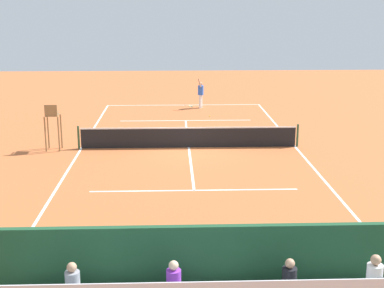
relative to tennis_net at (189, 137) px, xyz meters
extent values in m
plane|color=#BC6033|center=(0.00, 0.00, -0.50)|extent=(60.00, 60.00, 0.00)
cube|color=white|center=(0.00, -11.00, -0.50)|extent=(10.00, 0.10, 0.01)
cube|color=white|center=(0.00, 11.00, -0.50)|extent=(10.00, 0.10, 0.01)
cube|color=white|center=(-5.00, 0.00, -0.50)|extent=(0.10, 22.00, 0.01)
cube|color=white|center=(5.00, 0.00, -0.50)|extent=(0.10, 22.00, 0.01)
cube|color=white|center=(0.00, -6.05, -0.50)|extent=(7.50, 0.10, 0.01)
cube|color=white|center=(0.00, 6.05, -0.50)|extent=(7.50, 0.10, 0.01)
cube|color=white|center=(0.00, 0.00, -0.50)|extent=(0.10, 12.10, 0.01)
cube|color=white|center=(0.00, -11.00, -0.50)|extent=(0.10, 0.30, 0.01)
cube|color=black|center=(0.00, 0.00, -0.05)|extent=(10.00, 0.02, 0.91)
cube|color=white|center=(0.00, 0.00, 0.44)|extent=(10.00, 0.04, 0.06)
cylinder|color=#2D5133|center=(-5.10, 0.00, 0.03)|extent=(0.10, 0.10, 1.07)
cylinder|color=#2D5133|center=(5.10, 0.00, 0.03)|extent=(0.10, 0.10, 1.07)
cube|color=#1E4C2D|center=(0.00, 14.00, 0.50)|extent=(18.00, 0.16, 2.00)
cylinder|color=#9399A3|center=(2.78, 14.75, 0.65)|extent=(0.30, 0.30, 0.45)
sphere|color=tan|center=(2.78, 14.75, 0.98)|extent=(0.20, 0.20, 0.20)
cube|color=#2D2D33|center=(-1.57, 14.63, 0.37)|extent=(0.32, 0.40, 0.12)
cylinder|color=black|center=(-1.57, 14.75, 0.65)|extent=(0.30, 0.30, 0.45)
sphere|color=tan|center=(-1.57, 14.75, 0.98)|extent=(0.20, 0.20, 0.20)
cube|color=#2D2D33|center=(-2.99, 15.43, 0.82)|extent=(0.32, 0.40, 0.12)
cylinder|color=white|center=(-2.99, 15.55, 1.10)|extent=(0.30, 0.30, 0.45)
sphere|color=tan|center=(-2.99, 15.55, 1.43)|extent=(0.20, 0.20, 0.20)
cylinder|color=purple|center=(0.77, 14.75, 0.65)|extent=(0.30, 0.30, 0.45)
sphere|color=beige|center=(0.77, 14.75, 0.98)|extent=(0.20, 0.20, 0.20)
cylinder|color=olive|center=(5.90, -0.13, 0.30)|extent=(0.07, 0.07, 1.60)
cylinder|color=olive|center=(6.50, -0.13, 0.30)|extent=(0.07, 0.07, 1.60)
cylinder|color=olive|center=(5.90, 0.47, 0.30)|extent=(0.07, 0.07, 1.60)
cylinder|color=olive|center=(6.50, 0.47, 0.30)|extent=(0.07, 0.07, 1.60)
cube|color=olive|center=(6.20, 0.17, 1.13)|extent=(0.56, 0.56, 0.06)
cube|color=olive|center=(6.20, 0.41, 1.40)|extent=(0.56, 0.06, 0.48)
cube|color=olive|center=(5.94, 0.17, 1.28)|extent=(0.04, 0.48, 0.04)
cube|color=olive|center=(6.46, 0.17, 1.28)|extent=(0.04, 0.48, 0.04)
cube|color=#9E754C|center=(-2.43, 13.20, -0.05)|extent=(1.80, 0.40, 0.05)
cylinder|color=#9E754C|center=(-3.18, 13.20, -0.28)|extent=(0.06, 0.06, 0.45)
cylinder|color=#9E754C|center=(-1.68, 13.20, -0.28)|extent=(0.06, 0.06, 0.45)
cube|color=#9E754C|center=(-2.43, 13.38, 0.25)|extent=(1.80, 0.04, 0.36)
cylinder|color=white|center=(-1.12, -10.04, -0.08)|extent=(0.14, 0.14, 0.85)
cylinder|color=white|center=(-1.03, -9.84, -0.08)|extent=(0.14, 0.14, 0.85)
cylinder|color=blue|center=(-1.07, -9.94, 0.65)|extent=(0.47, 0.47, 0.60)
sphere|color=tan|center=(-1.07, -9.94, 1.06)|extent=(0.22, 0.22, 0.22)
cylinder|color=tan|center=(-0.99, -9.74, 1.15)|extent=(0.26, 0.18, 0.55)
cylinder|color=tan|center=(-1.16, -10.14, 0.68)|extent=(0.12, 0.12, 0.50)
cylinder|color=black|center=(-0.53, -10.26, -0.49)|extent=(0.11, 0.28, 0.03)
torus|color=#D8CC4C|center=(-0.45, -10.52, -0.49)|extent=(0.38, 0.38, 0.02)
cylinder|color=white|center=(-0.45, -10.52, -0.49)|extent=(0.25, 0.25, 0.00)
sphere|color=#CCDB33|center=(-1.47, -7.14, -0.47)|extent=(0.07, 0.07, 0.07)
camera|label=1|loc=(0.77, 24.69, 6.04)|focal=51.18mm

